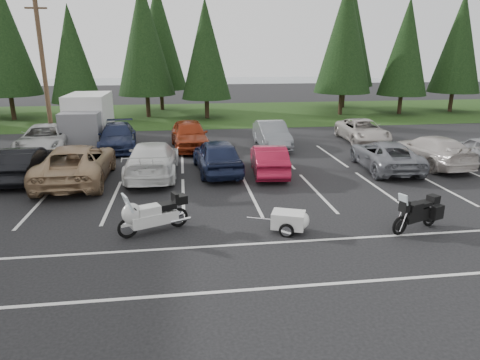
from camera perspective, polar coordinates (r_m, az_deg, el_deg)
The scene contains 30 objects.
ground at distance 16.07m, azimuth 0.32°, elevation -3.20°, with size 120.00×120.00×0.00m, color black.
grass_strip at distance 39.39m, azimuth -4.61°, elevation 8.77°, with size 80.00×16.00×0.01m, color #1A3410.
lake_water at distance 70.43m, azimuth -2.77°, elevation 12.35°, with size 70.00×50.00×0.02m, color slate.
utility_pole at distance 28.09m, azimuth -24.76°, elevation 13.71°, with size 1.60×0.26×9.00m.
box_truck at distance 28.36m, azimuth -19.78°, elevation 7.64°, with size 2.40×5.60×2.90m, color silver, non-canonical shape.
stall_markings at distance 17.95m, azimuth -0.57°, elevation -1.01°, with size 32.00×16.00×0.01m, color silver.
conifer_2 at distance 40.25m, azimuth -29.26°, elevation 16.88°, with size 5.10×5.10×11.89m.
conifer_3 at distance 37.30m, azimuth -21.51°, elevation 15.37°, with size 3.87×3.87×9.02m.
conifer_4 at distance 37.97m, azimuth -12.70°, elevation 18.01°, with size 4.80×4.80×11.17m.
conifer_5 at distance 36.61m, azimuth -4.60°, elevation 16.99°, with size 4.14×4.14×9.63m.
conifer_6 at distance 39.67m, azimuth 13.84°, elevation 18.13°, with size 4.93×4.93×11.48m.
conifer_7 at distance 41.66m, azimuth 21.26°, elevation 16.18°, with size 4.27×4.27×9.94m.
conifer_8 at distance 45.18m, azimuth 27.19°, elevation 15.93°, with size 4.53×4.53×10.56m.
conifer_back_b at distance 42.51m, azimuth -10.80°, elevation 18.28°, with size 4.97×4.97×11.58m.
conifer_back_c at distance 44.80m, azimuth 14.16°, elevation 18.92°, with size 5.50×5.50×12.81m.
car_near_1 at distance 21.20m, azimuth -26.75°, elevation 2.01°, with size 1.56×4.47×1.47m, color black.
car_near_2 at distance 19.90m, azimuth -20.97°, elevation 2.11°, with size 2.74×5.94×1.65m, color tan.
car_near_3 at distance 19.81m, azimuth -11.58°, elevation 2.73°, with size 2.22×5.47×1.59m, color white.
car_near_4 at distance 20.04m, azimuth -3.06°, elevation 3.25°, with size 1.90×4.73×1.61m, color #18203C.
car_near_5 at distance 19.83m, azimuth 3.87°, elevation 2.74°, with size 1.46×4.18×1.38m, color maroon.
car_near_6 at distance 21.76m, azimuth 18.77°, elevation 3.16°, with size 2.29×4.98×1.38m, color slate.
car_near_7 at distance 23.40m, azimuth 24.07°, elevation 3.61°, with size 2.07×5.09×1.48m, color beige.
car_far_0 at distance 26.44m, azimuth -24.58°, elevation 5.00°, with size 2.55×5.53×1.54m, color silver.
car_far_1 at distance 25.94m, azimuth -16.01°, elevation 5.58°, with size 2.05×5.04×1.46m, color #19213E.
car_far_2 at distance 25.19m, azimuth -6.74°, elevation 6.03°, with size 1.96×4.88×1.66m, color maroon.
car_far_3 at distance 25.51m, azimuth 4.25°, elevation 6.06°, with size 1.60×4.57×1.51m, color slate.
car_far_4 at distance 28.12m, azimuth 16.03°, elevation 6.33°, with size 2.29×4.97×1.38m, color #BBB3AB.
touring_motorcycle at distance 13.65m, azimuth -11.49°, elevation -4.10°, with size 2.56×0.79×1.42m, color silver, non-canonical shape.
cargo_trailer at distance 13.61m, azimuth 6.45°, elevation -5.58°, with size 1.47×0.83×0.68m, color silver, non-canonical shape.
adventure_motorcycle at distance 14.62m, azimuth 22.48°, elevation -3.76°, with size 2.25×0.78×1.37m, color black, non-canonical shape.
Camera 1 is at (-2.12, -14.95, 5.51)m, focal length 32.00 mm.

